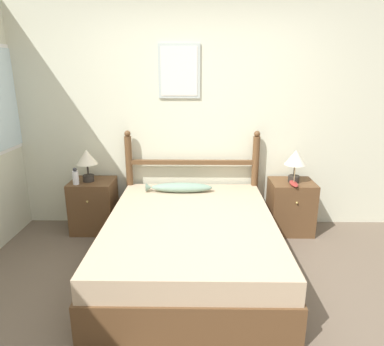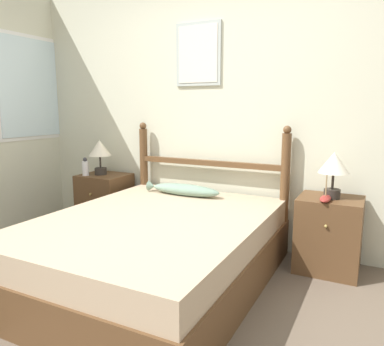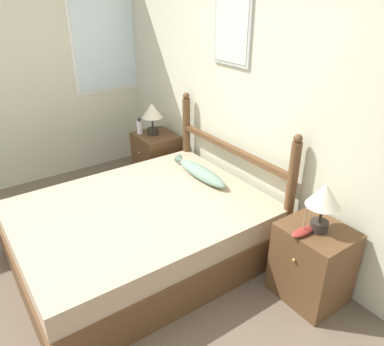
{
  "view_description": "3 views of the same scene",
  "coord_description": "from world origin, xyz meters",
  "views": [
    {
      "loc": [
        -0.03,
        -2.23,
        1.8
      ],
      "look_at": [
        -0.08,
        1.14,
        0.79
      ],
      "focal_mm": 32.0,
      "sensor_mm": 36.0,
      "label": 1
    },
    {
      "loc": [
        1.38,
        -1.6,
        1.31
      ],
      "look_at": [
        -0.01,
        1.14,
        0.77
      ],
      "focal_mm": 35.0,
      "sensor_mm": 36.0,
      "label": 2
    },
    {
      "loc": [
        2.33,
        -0.51,
        2.13
      ],
      "look_at": [
        0.02,
        1.1,
        0.72
      ],
      "focal_mm": 35.0,
      "sensor_mm": 36.0,
      "label": 3
    }
  ],
  "objects": [
    {
      "name": "fish_pillow",
      "position": [
        -0.21,
        1.36,
        0.56
      ],
      "size": [
        0.74,
        0.16,
        0.1
      ],
      "color": "gray",
      "rests_on": "bed"
    },
    {
      "name": "wall_back",
      "position": [
        -0.0,
        1.73,
        1.28
      ],
      "size": [
        6.4,
        0.08,
        2.55
      ],
      "color": "beige",
      "rests_on": "ground_plane"
    },
    {
      "name": "nightstand_left",
      "position": [
        -1.22,
        1.46,
        0.3
      ],
      "size": [
        0.49,
        0.45,
        0.6
      ],
      "color": "brown",
      "rests_on": "ground_plane"
    },
    {
      "name": "bottle",
      "position": [
        -1.36,
        1.33,
        0.69
      ],
      "size": [
        0.07,
        0.07,
        0.19
      ],
      "color": "white",
      "rests_on": "nightstand_left"
    },
    {
      "name": "nightstand_right",
      "position": [
        1.06,
        1.46,
        0.3
      ],
      "size": [
        0.49,
        0.45,
        0.6
      ],
      "color": "brown",
      "rests_on": "ground_plane"
    },
    {
      "name": "ground_plane",
      "position": [
        0.0,
        0.0,
        0.0
      ],
      "size": [
        16.0,
        16.0,
        0.0
      ],
      "primitive_type": "plane",
      "color": "brown"
    },
    {
      "name": "model_boat",
      "position": [
        1.03,
        1.32,
        0.63
      ],
      "size": [
        0.08,
        0.22,
        0.2
      ],
      "color": "maroon",
      "rests_on": "nightstand_right"
    },
    {
      "name": "bed",
      "position": [
        -0.08,
        0.65,
        0.25
      ],
      "size": [
        1.56,
        2.02,
        0.51
      ],
      "color": "brown",
      "rests_on": "ground_plane"
    },
    {
      "name": "headboard",
      "position": [
        -0.08,
        1.62,
        0.62
      ],
      "size": [
        1.56,
        0.08,
        1.16
      ],
      "color": "brown",
      "rests_on": "ground_plane"
    },
    {
      "name": "table_lamp_right",
      "position": [
        1.06,
        1.45,
        0.86
      ],
      "size": [
        0.24,
        0.24,
        0.37
      ],
      "color": "#2D2823",
      "rests_on": "nightstand_right"
    },
    {
      "name": "table_lamp_left",
      "position": [
        -1.25,
        1.44,
        0.86
      ],
      "size": [
        0.24,
        0.24,
        0.37
      ],
      "color": "#2D2823",
      "rests_on": "nightstand_left"
    }
  ]
}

